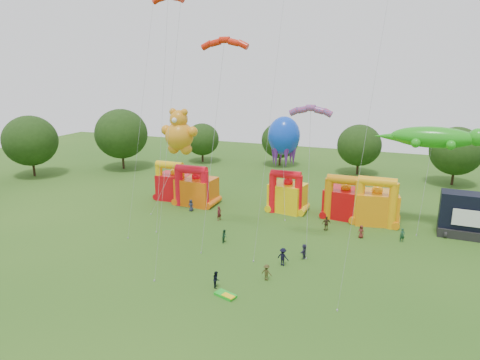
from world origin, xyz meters
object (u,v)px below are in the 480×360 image
(teddy_bear_kite, at_px, (172,160))
(spectator_0, at_px, (191,205))
(stage_trailer, at_px, (478,217))
(bouncy_castle_2, at_px, (287,195))
(octopus_kite, at_px, (284,148))
(spectator_4, at_px, (326,224))
(bouncy_castle_0, at_px, (174,184))
(gecko_kite, at_px, (431,152))

(teddy_bear_kite, xyz_separation_m, spectator_0, (2.13, 1.17, -6.75))
(stage_trailer, bearing_deg, bouncy_castle_2, 177.19)
(octopus_kite, bearing_deg, stage_trailer, 1.66)
(teddy_bear_kite, bearing_deg, spectator_4, 1.53)
(teddy_bear_kite, relative_size, spectator_4, 7.81)
(bouncy_castle_2, height_order, teddy_bear_kite, teddy_bear_kite)
(bouncy_castle_0, height_order, spectator_0, bouncy_castle_0)
(bouncy_castle_0, xyz_separation_m, teddy_bear_kite, (2.92, -5.38, 5.21))
(teddy_bear_kite, relative_size, gecko_kite, 1.12)
(teddy_bear_kite, bearing_deg, stage_trailer, 7.23)
(bouncy_castle_2, relative_size, gecko_kite, 0.47)
(teddy_bear_kite, height_order, spectator_0, teddy_bear_kite)
(bouncy_castle_2, height_order, spectator_0, bouncy_castle_2)
(stage_trailer, bearing_deg, octopus_kite, -178.34)
(octopus_kite, xyz_separation_m, spectator_4, (6.81, -3.68, -8.58))
(bouncy_castle_0, bearing_deg, bouncy_castle_2, 2.40)
(bouncy_castle_2, distance_m, teddy_bear_kite, 17.05)
(bouncy_castle_2, bearing_deg, bouncy_castle_0, -177.60)
(bouncy_castle_2, distance_m, spectator_0, 13.91)
(gecko_kite, xyz_separation_m, spectator_0, (-30.91, -4.68, -9.19))
(spectator_0, bearing_deg, octopus_kite, 17.81)
(stage_trailer, bearing_deg, gecko_kite, 171.64)
(gecko_kite, bearing_deg, spectator_0, -171.39)
(gecko_kite, bearing_deg, octopus_kite, -175.01)
(stage_trailer, height_order, octopus_kite, octopus_kite)
(spectator_0, height_order, spectator_4, spectator_4)
(bouncy_castle_2, height_order, spectator_4, bouncy_castle_2)
(bouncy_castle_0, height_order, bouncy_castle_2, bouncy_castle_0)
(stage_trailer, height_order, spectator_0, stage_trailer)
(bouncy_castle_2, distance_m, octopus_kite, 7.38)
(octopus_kite, xyz_separation_m, spectator_0, (-12.72, -3.09, -8.67))
(teddy_bear_kite, bearing_deg, bouncy_castle_0, 118.50)
(bouncy_castle_0, xyz_separation_m, octopus_kite, (17.78, -1.13, 7.13))
(bouncy_castle_0, distance_m, bouncy_castle_2, 17.97)
(octopus_kite, bearing_deg, bouncy_castle_2, 84.58)
(teddy_bear_kite, xyz_separation_m, spectator_4, (21.67, 0.58, -6.65))
(spectator_0, bearing_deg, bouncy_castle_2, 25.23)
(bouncy_castle_2, distance_m, stage_trailer, 24.07)
(spectator_0, bearing_deg, bouncy_castle_0, 144.34)
(bouncy_castle_2, bearing_deg, spectator_0, -158.93)
(stage_trailer, xyz_separation_m, spectator_0, (-36.94, -3.79, -1.78))
(teddy_bear_kite, distance_m, spectator_0, 7.17)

